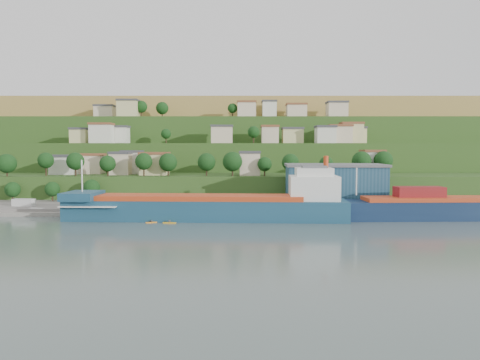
{
  "coord_description": "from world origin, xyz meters",
  "views": [
    {
      "loc": [
        14.67,
        -120.67,
        19.33
      ],
      "look_at": [
        14.63,
        15.0,
        10.51
      ],
      "focal_mm": 35.0,
      "sensor_mm": 36.0,
      "label": 1
    }
  ],
  "objects_px": {
    "cargo_ship_near": "(215,208)",
    "kayak_orange": "(151,222)",
    "cargo_ship_far": "(467,209)",
    "warehouse": "(334,184)",
    "caravan": "(24,204)"
  },
  "relations": [
    {
      "from": "cargo_ship_far",
      "to": "caravan",
      "type": "height_order",
      "value": "cargo_ship_far"
    },
    {
      "from": "kayak_orange",
      "to": "cargo_ship_far",
      "type": "bearing_deg",
      "value": -18.61
    },
    {
      "from": "cargo_ship_near",
      "to": "cargo_ship_far",
      "type": "relative_size",
      "value": 1.17
    },
    {
      "from": "cargo_ship_near",
      "to": "kayak_orange",
      "type": "bearing_deg",
      "value": -158.06
    },
    {
      "from": "cargo_ship_near",
      "to": "caravan",
      "type": "relative_size",
      "value": 12.06
    },
    {
      "from": "cargo_ship_near",
      "to": "warehouse",
      "type": "bearing_deg",
      "value": 31.18
    },
    {
      "from": "cargo_ship_near",
      "to": "cargo_ship_far",
      "type": "distance_m",
      "value": 70.56
    },
    {
      "from": "cargo_ship_far",
      "to": "kayak_orange",
      "type": "height_order",
      "value": "cargo_ship_far"
    },
    {
      "from": "cargo_ship_far",
      "to": "kayak_orange",
      "type": "distance_m",
      "value": 87.49
    },
    {
      "from": "kayak_orange",
      "to": "cargo_ship_near",
      "type": "bearing_deg",
      "value": -4.17
    },
    {
      "from": "caravan",
      "to": "kayak_orange",
      "type": "relative_size",
      "value": 2.14
    },
    {
      "from": "cargo_ship_near",
      "to": "warehouse",
      "type": "height_order",
      "value": "cargo_ship_near"
    },
    {
      "from": "cargo_ship_near",
      "to": "cargo_ship_far",
      "type": "xyz_separation_m",
      "value": [
        70.54,
        1.58,
        -0.34
      ]
    },
    {
      "from": "warehouse",
      "to": "caravan",
      "type": "height_order",
      "value": "warehouse"
    },
    {
      "from": "warehouse",
      "to": "caravan",
      "type": "xyz_separation_m",
      "value": [
        -96.75,
        -5.66,
        -5.73
      ]
    }
  ]
}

